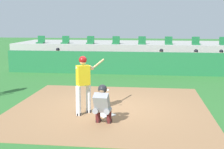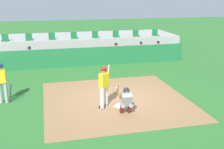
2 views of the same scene
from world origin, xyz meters
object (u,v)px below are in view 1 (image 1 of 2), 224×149
catcher_crouched (102,103)px  stadium_seat_0 (41,41)px  stadium_seat_4 (142,42)px  stadium_seat_6 (196,42)px  dugout_player_0 (57,59)px  stadium_seat_3 (116,42)px  stadium_seat_2 (90,42)px  stadium_seat_7 (224,43)px  dugout_player_1 (161,60)px  stadium_seat_5 (169,42)px  home_plate (106,115)px  stadium_seat_1 (65,41)px  batter_at_plate (84,81)px  dugout_player_3 (221,61)px  dugout_player_2 (196,61)px

catcher_crouched → stadium_seat_0: size_ratio=3.58×
stadium_seat_4 → stadium_seat_6: same height
dugout_player_0 → stadium_seat_3: bearing=32.7°
stadium_seat_2 → stadium_seat_7: size_ratio=1.00×
dugout_player_1 → stadium_seat_5: bearing=76.2°
home_plate → stadium_seat_5: (2.44, 10.18, 1.51)m
stadium_seat_1 → stadium_seat_7: (9.75, 0.00, 0.00)m
batter_at_plate → stadium_seat_4: 10.24m
batter_at_plate → stadium_seat_7: 11.97m
stadium_seat_0 → stadium_seat_4: (6.50, 0.00, 0.00)m
stadium_seat_3 → batter_at_plate: bearing=-89.3°
home_plate → dugout_player_0: 9.09m
home_plate → stadium_seat_6: stadium_seat_6 is taller
stadium_seat_3 → stadium_seat_4: size_ratio=1.00×
stadium_seat_2 → dugout_player_1: bearing=-24.9°
catcher_crouched → dugout_player_3: (5.14, 8.93, 0.07)m
catcher_crouched → stadium_seat_1: 11.74m
catcher_crouched → stadium_seat_5: 11.27m
stadium_seat_5 → dugout_player_3: bearing=-36.8°
stadium_seat_4 → dugout_player_1: bearing=-61.1°
stadium_seat_2 → stadium_seat_6: (6.50, 0.00, 0.00)m
home_plate → batter_at_plate: 1.22m
stadium_seat_1 → stadium_seat_4: (4.88, 0.00, 0.00)m
stadium_seat_0 → stadium_seat_7: size_ratio=1.00×
dugout_player_0 → stadium_seat_4: stadium_seat_4 is taller
dugout_player_2 → dugout_player_3: size_ratio=1.00×
dugout_player_2 → stadium_seat_0: bearing=167.9°
dugout_player_0 → stadium_seat_3: 3.87m
dugout_player_0 → dugout_player_3: (9.14, 0.00, 0.00)m
home_plate → stadium_seat_4: 10.32m
dugout_player_3 → dugout_player_0: bearing=180.0°
dugout_player_1 → stadium_seat_2: (-4.37, 2.03, 0.86)m
stadium_seat_7 → catcher_crouched: bearing=-117.4°
dugout_player_2 → dugout_player_3: bearing=0.0°
catcher_crouched → stadium_seat_3: stadium_seat_3 is taller
dugout_player_0 → stadium_seat_6: 8.35m
stadium_seat_1 → dugout_player_1: bearing=-18.7°
stadium_seat_6 → catcher_crouched: bearing=-110.3°
dugout_player_1 → dugout_player_3: same height
dugout_player_0 → stadium_seat_4: size_ratio=2.71×
dugout_player_3 → stadium_seat_3: (-5.97, 2.03, 0.86)m
dugout_player_1 → dugout_player_3: size_ratio=1.00×
stadium_seat_1 → stadium_seat_2: 1.63m
stadium_seat_0 → stadium_seat_2: (3.25, 0.00, 0.00)m
home_plate → stadium_seat_0: 11.76m
dugout_player_1 → dugout_player_3: bearing=0.0°
stadium_seat_0 → stadium_seat_4: size_ratio=1.00×
stadium_seat_2 → stadium_seat_3: 1.62m
batter_at_plate → stadium_seat_5: 10.60m
batter_at_plate → stadium_seat_5: size_ratio=3.76×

